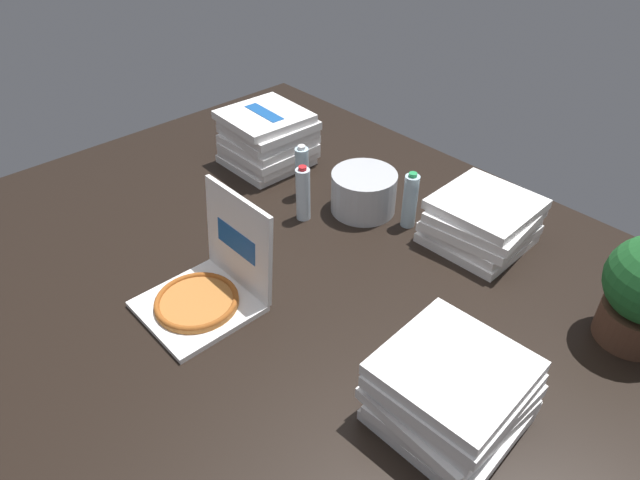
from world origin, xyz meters
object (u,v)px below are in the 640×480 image
open_pizza_box (208,286)px  pizza_stack_left_near (268,139)px  water_bottle_2 (410,201)px  pizza_stack_left_mid (451,393)px  pizza_stack_left_far (482,222)px  water_bottle_1 (303,194)px  ice_bucket (364,192)px  water_bottle_0 (302,172)px

open_pizza_box → pizza_stack_left_near: size_ratio=1.02×
open_pizza_box → water_bottle_2: 0.90m
open_pizza_box → pizza_stack_left_mid: bearing=14.3°
open_pizza_box → pizza_stack_left_far: (0.44, 1.01, 0.02)m
water_bottle_1 → water_bottle_2: size_ratio=1.00×
pizza_stack_left_far → pizza_stack_left_mid: bearing=-61.2°
water_bottle_2 → ice_bucket: bearing=-165.1°
pizza_stack_left_far → ice_bucket: bearing=-159.4°
pizza_stack_left_far → water_bottle_1: 0.74m
ice_bucket → water_bottle_2: 0.22m
ice_bucket → water_bottle_2: water_bottle_2 is taller
pizza_stack_left_far → water_bottle_1: water_bottle_1 is taller
pizza_stack_left_mid → water_bottle_2: size_ratio=1.60×
water_bottle_1 → water_bottle_2: 0.45m
ice_bucket → water_bottle_0: water_bottle_0 is taller
open_pizza_box → ice_bucket: open_pizza_box is taller
pizza_stack_left_near → ice_bucket: size_ratio=1.40×
open_pizza_box → pizza_stack_left_mid: open_pizza_box is taller
pizza_stack_left_mid → ice_bucket: 1.09m
pizza_stack_left_mid → water_bottle_2: (-0.70, 0.66, 0.01)m
pizza_stack_left_mid → water_bottle_1: size_ratio=1.60×
pizza_stack_left_far → water_bottle_0: water_bottle_0 is taller
water_bottle_1 → pizza_stack_left_near: bearing=158.5°
ice_bucket → water_bottle_0: size_ratio=1.12×
pizza_stack_left_far → ice_bucket: pizza_stack_left_far is taller
pizza_stack_left_mid → water_bottle_0: water_bottle_0 is taller
open_pizza_box → ice_bucket: (-0.04, 0.83, 0.02)m
water_bottle_2 → pizza_stack_left_far: bearing=24.7°
pizza_stack_left_near → water_bottle_0: size_ratio=1.57×
pizza_stack_left_near → pizza_stack_left_far: bearing=11.8°
pizza_stack_left_near → water_bottle_2: size_ratio=1.57×
pizza_stack_left_mid → ice_bucket: pizza_stack_left_mid is taller
pizza_stack_left_near → open_pizza_box: bearing=-50.4°
ice_bucket → pizza_stack_left_far: bearing=20.6°
ice_bucket → water_bottle_2: size_ratio=1.12×
pizza_stack_left_mid → pizza_stack_left_far: size_ratio=0.98×
water_bottle_1 → water_bottle_2: (0.34, 0.29, 0.00)m
pizza_stack_left_far → water_bottle_1: (-0.61, -0.41, 0.02)m
pizza_stack_left_mid → pizza_stack_left_far: (-0.43, 0.78, -0.02)m
water_bottle_1 → pizza_stack_left_mid: bearing=-19.6°
open_pizza_box → water_bottle_0: bearing=113.5°
pizza_stack_left_mid → ice_bucket: bearing=146.4°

